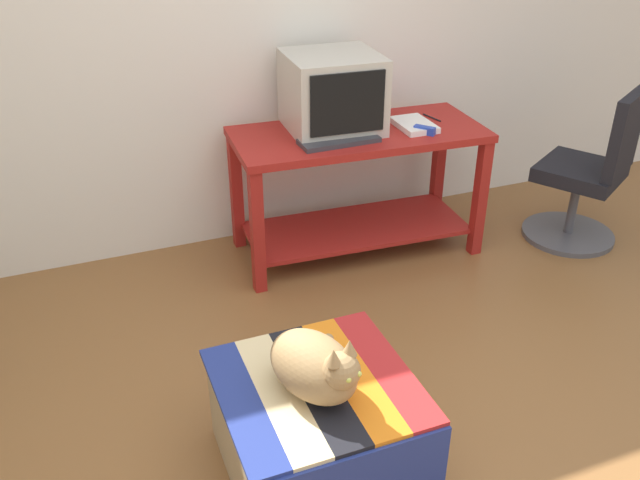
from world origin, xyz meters
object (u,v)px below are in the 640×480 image
(desk, at_px, (358,171))
(ottoman_with_blanket, at_px, (317,426))
(cat, at_px, (316,366))
(office_chair, at_px, (589,178))
(book, at_px, (414,125))
(stapler, at_px, (425,130))
(tv_monitor, at_px, (332,93))
(keyboard, at_px, (339,141))

(desk, relative_size, ottoman_with_blanket, 2.04)
(ottoman_with_blanket, bearing_deg, cat, -113.52)
(ottoman_with_blanket, bearing_deg, office_chair, 26.76)
(desk, xyz_separation_m, book, (0.29, -0.06, 0.24))
(book, relative_size, stapler, 2.36)
(cat, height_order, office_chair, office_chair)
(book, height_order, cat, book)
(book, bearing_deg, desk, 169.38)
(tv_monitor, bearing_deg, office_chair, -15.52)
(tv_monitor, relative_size, office_chair, 0.55)
(desk, relative_size, office_chair, 1.51)
(book, bearing_deg, cat, -127.17)
(book, height_order, ottoman_with_blanket, book)
(ottoman_with_blanket, relative_size, office_chair, 0.74)
(office_chair, bearing_deg, ottoman_with_blanket, -4.08)
(desk, bearing_deg, keyboard, -140.33)
(ottoman_with_blanket, distance_m, office_chair, 2.27)
(book, xyz_separation_m, stapler, (0.00, -0.10, 0.00))
(keyboard, relative_size, book, 1.54)
(cat, relative_size, office_chair, 0.49)
(keyboard, height_order, cat, keyboard)
(book, xyz_separation_m, cat, (-1.09, -1.38, -0.22))
(tv_monitor, height_order, book, tv_monitor)
(tv_monitor, distance_m, stapler, 0.51)
(keyboard, distance_m, ottoman_with_blanket, 1.51)
(tv_monitor, bearing_deg, ottoman_with_blanket, -110.71)
(tv_monitor, height_order, keyboard, tv_monitor)
(desk, relative_size, stapler, 12.21)
(desk, height_order, office_chair, office_chair)
(desk, xyz_separation_m, stapler, (0.29, -0.16, 0.25))
(ottoman_with_blanket, xyz_separation_m, office_chair, (2.02, 1.02, 0.19))
(stapler, bearing_deg, desk, 111.47)
(office_chair, bearing_deg, keyboard, -41.31)
(book, height_order, office_chair, office_chair)
(cat, bearing_deg, desk, 39.45)
(ottoman_with_blanket, xyz_separation_m, stapler, (1.07, 1.23, 0.53))
(stapler, bearing_deg, office_chair, -52.16)
(book, xyz_separation_m, office_chair, (0.95, -0.32, -0.33))
(book, relative_size, ottoman_with_blanket, 0.39)
(book, bearing_deg, stapler, -86.81)
(stapler, bearing_deg, tv_monitor, 108.99)
(tv_monitor, xyz_separation_m, stapler, (0.41, -0.25, -0.17))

